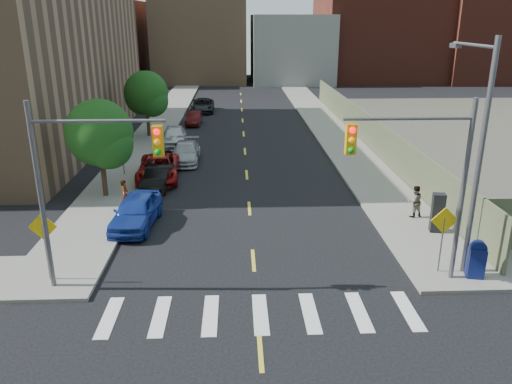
{
  "coord_description": "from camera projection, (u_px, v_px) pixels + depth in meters",
  "views": [
    {
      "loc": [
        -0.64,
        -10.65,
        9.55
      ],
      "look_at": [
        0.23,
        10.91,
        2.0
      ],
      "focal_mm": 35.0,
      "sensor_mm": 36.0,
      "label": 1
    }
  ],
  "objects": [
    {
      "name": "sidewalk_nw",
      "position": [
        168.0,
        114.0,
        52.04
      ],
      "size": [
        3.5,
        73.0,
        0.15
      ],
      "primitive_type": "cube",
      "color": "gray",
      "rests_on": "ground"
    },
    {
      "name": "sidewalk_ne",
      "position": [
        315.0,
        113.0,
        52.63
      ],
      "size": [
        3.5,
        73.0,
        0.15
      ],
      "primitive_type": "cube",
      "color": "gray",
      "rests_on": "ground"
    },
    {
      "name": "fence_north",
      "position": [
        365.0,
        128.0,
        39.58
      ],
      "size": [
        0.12,
        44.0,
        2.5
      ],
      "primitive_type": "cube",
      "color": "#5E6547",
      "rests_on": "ground"
    },
    {
      "name": "bg_bldg_west",
      "position": [
        96.0,
        42.0,
        76.42
      ],
      "size": [
        14.0,
        18.0,
        12.0
      ],
      "primitive_type": "cube",
      "color": "#592319",
      "rests_on": "ground"
    },
    {
      "name": "bg_bldg_midwest",
      "position": [
        201.0,
        32.0,
        78.42
      ],
      "size": [
        14.0,
        16.0,
        15.0
      ],
      "primitive_type": "cube",
      "color": "#8C6B4C",
      "rests_on": "ground"
    },
    {
      "name": "bg_bldg_center",
      "position": [
        290.0,
        49.0,
        77.9
      ],
      "size": [
        12.0,
        16.0,
        10.0
      ],
      "primitive_type": "cube",
      "color": "gray",
      "rests_on": "ground"
    },
    {
      "name": "bg_bldg_east",
      "position": [
        377.0,
        28.0,
        79.33
      ],
      "size": [
        18.0,
        18.0,
        16.0
      ],
      "primitive_type": "cube",
      "color": "#592319",
      "rests_on": "ground"
    },
    {
      "name": "bg_bldg_fareast",
      "position": [
        482.0,
        22.0,
        77.72
      ],
      "size": [
        14.0,
        16.0,
        18.0
      ],
      "primitive_type": "cube",
      "color": "#592319",
      "rests_on": "ground"
    },
    {
      "name": "signal_nw",
      "position": [
        82.0,
        172.0,
        17.16
      ],
      "size": [
        4.59,
        0.3,
        7.0
      ],
      "color": "#59595E",
      "rests_on": "ground"
    },
    {
      "name": "signal_ne",
      "position": [
        424.0,
        168.0,
        17.62
      ],
      "size": [
        4.59,
        0.3,
        7.0
      ],
      "color": "#59595E",
      "rests_on": "ground"
    },
    {
      "name": "streetlight_ne",
      "position": [
        477.0,
        142.0,
        18.32
      ],
      "size": [
        0.25,
        3.7,
        9.0
      ],
      "color": "#59595E",
      "rests_on": "ground"
    },
    {
      "name": "warn_sign_nw",
      "position": [
        44.0,
        234.0,
        18.4
      ],
      "size": [
        1.06,
        0.06,
        2.83
      ],
      "color": "#59595E",
      "rests_on": "ground"
    },
    {
      "name": "warn_sign_ne",
      "position": [
        443.0,
        228.0,
        18.97
      ],
      "size": [
        1.06,
        0.06,
        2.83
      ],
      "color": "#59595E",
      "rests_on": "ground"
    },
    {
      "name": "warn_sign_midwest",
      "position": [
        122.0,
        146.0,
        31.13
      ],
      "size": [
        1.06,
        0.06,
        2.83
      ],
      "color": "#59595E",
      "rests_on": "ground"
    },
    {
      "name": "tree_west_near",
      "position": [
        100.0,
        137.0,
        26.9
      ],
      "size": [
        3.66,
        3.64,
        5.52
      ],
      "color": "#332114",
      "rests_on": "ground"
    },
    {
      "name": "tree_west_far",
      "position": [
        146.0,
        96.0,
        41.05
      ],
      "size": [
        3.66,
        3.64,
        5.52
      ],
      "color": "#332114",
      "rests_on": "ground"
    },
    {
      "name": "parked_car_blue",
      "position": [
        136.0,
        211.0,
        23.94
      ],
      "size": [
        2.21,
        4.69,
        1.55
      ],
      "primitive_type": "imported",
      "rotation": [
        0.0,
        0.0,
        -0.08
      ],
      "color": "#1C379A",
      "rests_on": "ground"
    },
    {
      "name": "parked_car_black",
      "position": [
        158.0,
        178.0,
        29.32
      ],
      "size": [
        1.75,
        4.05,
        1.3
      ],
      "primitive_type": "imported",
      "rotation": [
        0.0,
        0.0,
        -0.1
      ],
      "color": "black",
      "rests_on": "ground"
    },
    {
      "name": "parked_car_red",
      "position": [
        158.0,
        168.0,
        30.85
      ],
      "size": [
        2.82,
        5.49,
        1.48
      ],
      "primitive_type": "imported",
      "rotation": [
        0.0,
        0.0,
        0.07
      ],
      "color": "maroon",
      "rests_on": "ground"
    },
    {
      "name": "parked_car_silver",
      "position": [
        185.0,
        152.0,
        34.73
      ],
      "size": [
        1.93,
        4.73,
        1.37
      ],
      "primitive_type": "imported",
      "rotation": [
        0.0,
        0.0,
        0.0
      ],
      "color": "#9A9CA1",
      "rests_on": "ground"
    },
    {
      "name": "parked_car_white",
      "position": [
        174.0,
        136.0,
        39.07
      ],
      "size": [
        2.23,
        4.75,
        1.57
      ],
      "primitive_type": "imported",
      "rotation": [
        0.0,
        0.0,
        0.08
      ],
      "color": "silver",
      "rests_on": "ground"
    },
    {
      "name": "parked_car_maroon",
      "position": [
        194.0,
        118.0,
        46.97
      ],
      "size": [
        1.43,
        3.74,
        1.22
      ],
      "primitive_type": "imported",
      "rotation": [
        0.0,
        0.0,
        -0.04
      ],
      "color": "#3F0C0D",
      "rests_on": "ground"
    },
    {
      "name": "parked_car_grey",
      "position": [
        203.0,
        105.0,
        53.33
      ],
      "size": [
        2.4,
        5.12,
        1.41
      ],
      "primitive_type": "imported",
      "rotation": [
        0.0,
        0.0,
        0.01
      ],
      "color": "black",
      "rests_on": "ground"
    },
    {
      "name": "mailbox",
      "position": [
        476.0,
        259.0,
        18.91
      ],
      "size": [
        0.7,
        0.58,
        1.51
      ],
      "rotation": [
        0.0,
        0.0,
        -0.19
      ],
      "color": "navy",
      "rests_on": "sidewalk_ne"
    },
    {
      "name": "payphone",
      "position": [
        437.0,
        213.0,
        22.92
      ],
      "size": [
        0.62,
        0.54,
        1.85
      ],
      "primitive_type": "cube",
      "rotation": [
        0.0,
        0.0,
        -0.19
      ],
      "color": "black",
      "rests_on": "sidewalk_ne"
    },
    {
      "name": "pedestrian_west",
      "position": [
        125.0,
        195.0,
        25.56
      ],
      "size": [
        0.48,
        0.65,
        1.62
      ],
      "primitive_type": "imported",
      "rotation": [
        0.0,
        0.0,
        1.74
      ],
      "color": "gray",
      "rests_on": "sidewalk_nw"
    },
    {
      "name": "pedestrian_east",
      "position": [
        415.0,
        201.0,
        24.69
      ],
      "size": [
        0.91,
        0.79,
        1.61
      ],
      "primitive_type": "imported",
      "rotation": [
        0.0,
        0.0,
        3.4
      ],
      "color": "gray",
      "rests_on": "sidewalk_ne"
    }
  ]
}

